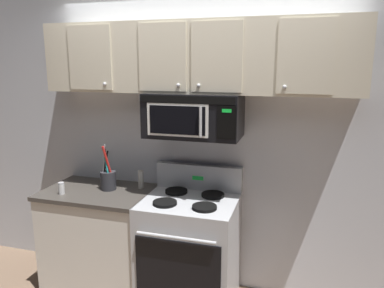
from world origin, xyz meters
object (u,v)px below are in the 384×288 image
at_px(utensil_crock_charcoal, 108,178).
at_px(pepper_mill, 141,179).
at_px(stove_range, 190,249).
at_px(over_range_microwave, 194,115).
at_px(salt_shaker, 61,188).

bearing_deg(utensil_crock_charcoal, pepper_mill, 22.00).
bearing_deg(stove_range, over_range_microwave, 90.14).
xyz_separation_m(stove_range, utensil_crock_charcoal, (-0.76, 0.05, 0.53)).
xyz_separation_m(over_range_microwave, utensil_crock_charcoal, (-0.76, -0.07, -0.57)).
xyz_separation_m(utensil_crock_charcoal, pepper_mill, (0.26, 0.11, -0.02)).
bearing_deg(over_range_microwave, stove_range, -89.86).
distance_m(over_range_microwave, utensil_crock_charcoal, 0.95).
relative_size(stove_range, utensil_crock_charcoal, 2.75).
xyz_separation_m(stove_range, pepper_mill, (-0.49, 0.15, 0.51)).
bearing_deg(pepper_mill, utensil_crock_charcoal, -158.00).
distance_m(stove_range, over_range_microwave, 1.11).
bearing_deg(utensil_crock_charcoal, salt_shaker, -146.40).
distance_m(utensil_crock_charcoal, salt_shaker, 0.39).
bearing_deg(salt_shaker, utensil_crock_charcoal, 33.60).
bearing_deg(salt_shaker, pepper_mill, 28.72).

